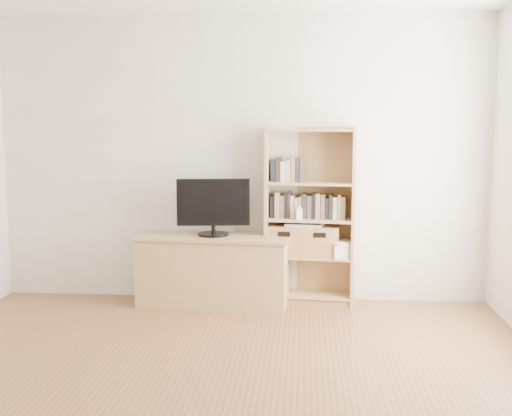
# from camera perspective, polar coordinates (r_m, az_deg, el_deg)

# --- Properties ---
(back_wall) EXTENTS (4.50, 0.02, 2.60)m
(back_wall) POSITION_cam_1_polar(r_m,az_deg,el_deg) (5.90, -1.30, 4.33)
(back_wall) COLOR beige
(back_wall) RESTS_ON floor
(tv_stand) EXTENTS (1.36, 0.60, 0.61)m
(tv_stand) POSITION_cam_1_polar(r_m,az_deg,el_deg) (5.83, -3.77, -5.63)
(tv_stand) COLOR tan
(tv_stand) RESTS_ON floor
(bookshelf) EXTENTS (0.82, 0.36, 1.60)m
(bookshelf) POSITION_cam_1_polar(r_m,az_deg,el_deg) (5.78, 4.83, -0.75)
(bookshelf) COLOR tan
(bookshelf) RESTS_ON floor
(television) EXTENTS (0.65, 0.13, 0.51)m
(television) POSITION_cam_1_polar(r_m,az_deg,el_deg) (5.72, -3.82, 0.09)
(television) COLOR black
(television) RESTS_ON tv_stand
(books_row_mid) EXTENTS (0.81, 0.24, 0.21)m
(books_row_mid) POSITION_cam_1_polar(r_m,az_deg,el_deg) (5.79, 4.85, 0.15)
(books_row_mid) COLOR black
(books_row_mid) RESTS_ON bookshelf
(books_row_upper) EXTENTS (0.37, 0.18, 0.19)m
(books_row_upper) POSITION_cam_1_polar(r_m,az_deg,el_deg) (5.78, 3.13, 3.29)
(books_row_upper) COLOR black
(books_row_upper) RESTS_ON bookshelf
(baby_monitor) EXTENTS (0.06, 0.04, 0.10)m
(baby_monitor) POSITION_cam_1_polar(r_m,az_deg,el_deg) (5.70, 3.86, -0.54)
(baby_monitor) COLOR white
(baby_monitor) RESTS_ON bookshelf
(basket_left) EXTENTS (0.36, 0.31, 0.27)m
(basket_left) POSITION_cam_1_polar(r_m,az_deg,el_deg) (5.84, 2.71, -2.84)
(basket_left) COLOR #956C43
(basket_left) RESTS_ON bookshelf
(basket_right) EXTENTS (0.35, 0.30, 0.27)m
(basket_right) POSITION_cam_1_polar(r_m,az_deg,el_deg) (5.81, 5.76, -2.92)
(basket_right) COLOR #956C43
(basket_right) RESTS_ON bookshelf
(laptop) EXTENTS (0.36, 0.29, 0.03)m
(laptop) POSITION_cam_1_polar(r_m,az_deg,el_deg) (5.78, 4.36, -1.47)
(laptop) COLOR silver
(laptop) RESTS_ON basket_left
(magazine_stack) EXTENTS (0.25, 0.31, 0.12)m
(magazine_stack) POSITION_cam_1_polar(r_m,az_deg,el_deg) (5.81, 7.50, -3.68)
(magazine_stack) COLOR beige
(magazine_stack) RESTS_ON bookshelf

